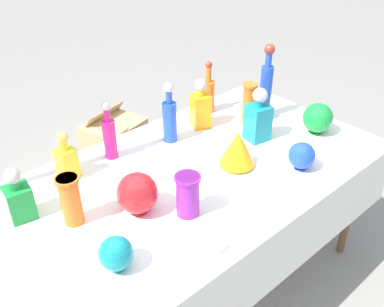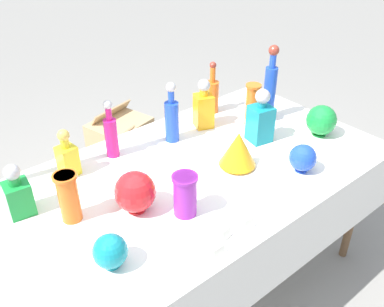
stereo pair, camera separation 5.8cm
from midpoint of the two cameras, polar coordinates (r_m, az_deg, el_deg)
ground_plane at (r=2.47m, az=-0.71°, el=-17.06°), size 40.00×40.00×0.00m
display_table at (r=1.97m, az=-0.09°, el=-4.37°), size 1.87×1.02×0.76m
tall_bottle_0 at (r=2.38m, az=9.14°, el=8.89°), size 0.07×0.07×0.42m
tall_bottle_1 at (r=2.14m, az=-3.79°, el=4.79°), size 0.07×0.07×0.32m
tall_bottle_2 at (r=2.04m, az=-11.76°, el=2.40°), size 0.06×0.06×0.29m
tall_bottle_3 at (r=2.44m, az=1.48°, el=7.97°), size 0.07×0.07×0.30m
square_decanter_0 at (r=1.96m, az=-17.24°, el=-0.68°), size 0.09×0.09×0.23m
square_decanter_1 at (r=1.80m, az=-23.02°, el=-5.45°), size 0.11×0.11×0.23m
square_decanter_2 at (r=2.27m, az=0.42°, el=6.26°), size 0.12×0.12×0.27m
square_decanter_3 at (r=2.17m, az=7.98°, el=4.72°), size 0.12×0.12×0.28m
slender_vase_0 at (r=2.32m, az=6.87°, el=6.74°), size 0.08×0.08×0.23m
slender_vase_1 at (r=1.69m, az=-16.86°, el=-5.79°), size 0.09×0.09×0.21m
slender_vase_2 at (r=1.67m, az=-1.58°, el=-5.41°), size 0.10×0.10×0.18m
fluted_vase_0 at (r=1.96m, az=5.24°, el=0.71°), size 0.17×0.17×0.18m
round_bowl_0 at (r=2.31m, az=15.71°, el=4.56°), size 0.16×0.16×0.16m
round_bowl_1 at (r=2.00m, az=13.61°, el=-0.30°), size 0.12×0.12×0.13m
round_bowl_2 at (r=1.70m, az=-8.28°, el=-5.26°), size 0.17×0.17×0.17m
round_bowl_3 at (r=1.50m, az=-11.24°, el=-12.94°), size 0.12×0.12×0.13m
price_tag_left at (r=1.55m, az=3.25°, el=-12.89°), size 0.05×0.02×0.04m
price_tag_center at (r=1.61m, az=4.11°, el=-10.58°), size 0.05×0.02×0.04m
price_tag_right at (r=1.66m, az=7.00°, el=-9.19°), size 0.06×0.02×0.05m
cardboard_box_behind_left at (r=2.94m, az=-10.14°, el=-3.28°), size 0.56×0.49×0.45m
cardboard_box_behind_right at (r=3.30m, az=-10.71°, el=1.14°), size 0.48×0.43×0.47m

